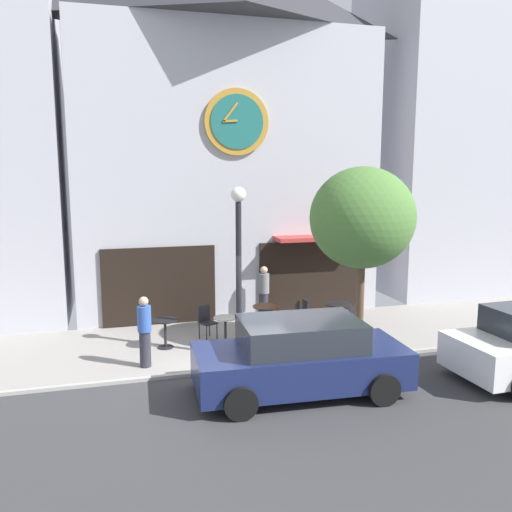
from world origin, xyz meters
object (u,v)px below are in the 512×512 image
object	(u,v)px
street_tree	(363,218)
cafe_chair_by_entrance	(266,322)
pedestrian_grey	(264,293)
parked_car_navy	(300,357)
pedestrian_blue	(145,331)
cafe_chair_near_tree	(309,313)
cafe_table_near_curb	(165,329)
cafe_chair_mid_row	(352,320)
cafe_table_center	(225,327)
cafe_table_rightmost	(266,313)
cafe_chair_right_end	(206,319)
street_lamp	(239,272)
cafe_table_near_door	(338,310)
cafe_chair_facing_wall	(294,315)

from	to	relation	value
street_tree	cafe_chair_by_entrance	world-z (taller)	street_tree
pedestrian_grey	parked_car_navy	world-z (taller)	pedestrian_grey
pedestrian_blue	cafe_chair_near_tree	bearing A→B (deg)	18.96
street_tree	cafe_table_near_curb	world-z (taller)	street_tree
cafe_chair_mid_row	street_tree	bearing A→B (deg)	-104.84
street_tree	cafe_table_center	bearing A→B (deg)	157.98
cafe_table_near_curb	pedestrian_grey	size ratio (longest dim) A/B	0.45
cafe_table_rightmost	cafe_chair_right_end	world-z (taller)	cafe_chair_right_end
cafe_chair_near_tree	cafe_chair_right_end	bearing A→B (deg)	178.20
street_lamp	pedestrian_grey	xyz separation A→B (m)	(1.46, 2.80, -1.24)
street_tree	cafe_chair_mid_row	size ratio (longest dim) A/B	5.13
street_tree	pedestrian_blue	bearing A→B (deg)	176.47
cafe_chair_right_end	street_tree	bearing A→B (deg)	-29.71
cafe_table_near_door	cafe_table_rightmost	bearing A→B (deg)	169.22
cafe_chair_mid_row	pedestrian_blue	xyz separation A→B (m)	(-5.52, -0.60, 0.33)
cafe_table_center	cafe_table_near_door	xyz separation A→B (m)	(3.41, 0.53, 0.06)
street_lamp	pedestrian_grey	size ratio (longest dim) A/B	2.48
cafe_chair_mid_row	cafe_chair_by_entrance	xyz separation A→B (m)	(-2.29, 0.42, 0.00)
street_lamp	street_tree	bearing A→B (deg)	-8.63
cafe_table_center	cafe_chair_near_tree	bearing A→B (deg)	14.23
street_tree	cafe_table_near_door	world-z (taller)	street_tree
pedestrian_blue	cafe_chair_facing_wall	bearing A→B (deg)	19.26
street_tree	cafe_chair_by_entrance	xyz separation A→B (m)	(-2.04, 1.35, -2.83)
cafe_table_rightmost	parked_car_navy	size ratio (longest dim) A/B	0.17
cafe_table_near_curb	cafe_chair_by_entrance	xyz separation A→B (m)	(2.65, -0.18, 0.03)
cafe_table_rightmost	cafe_chair_mid_row	bearing A→B (deg)	-31.83
street_lamp	cafe_table_center	size ratio (longest dim) A/B	5.43
cafe_table_center	cafe_chair_mid_row	bearing A→B (deg)	-5.90
cafe_chair_near_tree	cafe_table_near_curb	bearing A→B (deg)	-174.48
cafe_chair_by_entrance	cafe_chair_near_tree	world-z (taller)	same
pedestrian_grey	pedestrian_blue	bearing A→B (deg)	-141.85
street_lamp	cafe_table_near_curb	bearing A→B (deg)	147.43
cafe_table_near_door	cafe_chair_facing_wall	size ratio (longest dim) A/B	0.85
cafe_chair_by_entrance	cafe_chair_facing_wall	world-z (taller)	same
cafe_table_near_door	cafe_chair_by_entrance	xyz separation A→B (m)	(-2.28, -0.46, -0.03)
street_lamp	cafe_table_rightmost	distance (m)	2.63
cafe_table_near_door	pedestrian_blue	bearing A→B (deg)	-164.98
pedestrian_grey	cafe_table_near_curb	bearing A→B (deg)	-151.26
street_lamp	cafe_table_center	xyz separation A→B (m)	(-0.16, 0.82, -1.61)
pedestrian_blue	cafe_table_center	bearing A→B (deg)	24.33
cafe_table_rightmost	cafe_table_near_door	world-z (taller)	cafe_table_near_door
parked_car_navy	cafe_table_center	bearing A→B (deg)	104.35
cafe_chair_facing_wall	cafe_table_near_curb	bearing A→B (deg)	-176.01
parked_car_navy	pedestrian_blue	bearing A→B (deg)	141.46
pedestrian_blue	cafe_table_near_door	bearing A→B (deg)	15.02
cafe_table_near_door	pedestrian_blue	size ratio (longest dim) A/B	0.46
cafe_table_rightmost	cafe_chair_by_entrance	bearing A→B (deg)	-106.12
cafe_table_near_curb	cafe_table_center	bearing A→B (deg)	-9.42
street_lamp	cafe_chair_mid_row	bearing A→B (deg)	8.28
cafe_chair_mid_row	parked_car_navy	distance (m)	3.92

